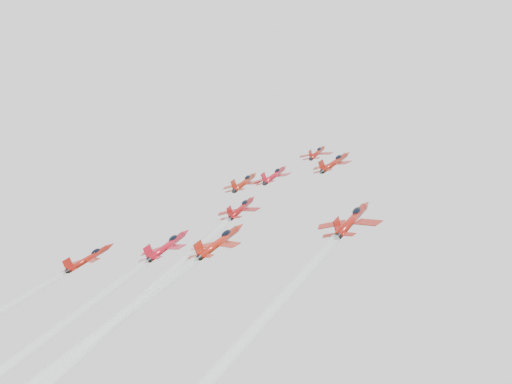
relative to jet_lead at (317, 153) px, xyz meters
The scene contains 5 objects.
jet_lead is the anchor object (origin of this frame).
jet_row2_left 19.43m from the jet_lead, 133.96° to the right, with size 9.99×12.62×8.60m.
jet_row2_center 14.51m from the jet_lead, 111.92° to the right, with size 9.41×11.89×8.11m.
jet_row2_right 16.04m from the jet_lead, 46.52° to the right, with size 9.42×11.90×8.12m.
jet_center 78.37m from the jet_lead, 90.68° to the right, with size 9.06×83.40×54.30m.
Camera 1 is at (65.66, -89.52, 112.84)m, focal length 40.00 mm.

